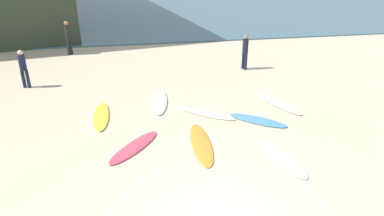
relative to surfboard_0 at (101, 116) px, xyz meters
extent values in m
cube|color=#426675|center=(2.78, 30.08, 0.00)|extent=(120.00, 40.00, 0.08)
ellipsoid|color=yellow|center=(0.00, 0.00, 0.00)|extent=(0.57, 2.42, 0.08)
ellipsoid|color=white|center=(5.08, -3.69, -0.01)|extent=(1.03, 2.23, 0.07)
ellipsoid|color=orange|center=(3.06, -2.51, -0.01)|extent=(0.72, 2.61, 0.06)
ellipsoid|color=#ECE2C5|center=(3.68, -0.44, -0.01)|extent=(2.04, 1.76, 0.06)
ellipsoid|color=white|center=(2.14, 0.83, 0.00)|extent=(0.85, 2.40, 0.08)
ellipsoid|color=#DD475C|center=(1.08, -2.35, 0.00)|extent=(1.79, 2.03, 0.07)
ellipsoid|color=#5091D3|center=(5.28, -1.32, 0.00)|extent=(1.91, 1.71, 0.07)
ellipsoid|color=silver|center=(6.51, -0.07, 0.01)|extent=(1.33, 2.47, 0.09)
cylinder|color=#191E33|center=(-3.36, 3.54, 0.35)|extent=(0.14, 0.14, 0.77)
cylinder|color=#191E33|center=(-3.17, 3.49, 0.35)|extent=(0.14, 0.14, 0.77)
cylinder|color=#191E33|center=(-3.26, 3.52, 1.06)|extent=(0.35, 0.35, 0.64)
sphere|color=beige|center=(-3.26, 3.52, 1.48)|extent=(0.21, 0.21, 0.21)
cylinder|color=#191E33|center=(6.59, 4.39, 0.37)|extent=(0.14, 0.14, 0.81)
cylinder|color=#191E33|center=(6.66, 4.20, 0.37)|extent=(0.14, 0.14, 0.81)
cylinder|color=#191E33|center=(6.63, 4.30, 1.10)|extent=(0.36, 0.36, 0.67)
sphere|color=#9E7051|center=(6.63, 4.30, 1.55)|extent=(0.22, 0.22, 0.22)
cylinder|color=black|center=(-2.08, 8.66, 0.40)|extent=(0.14, 0.14, 0.88)
cylinder|color=black|center=(-2.20, 8.50, 0.40)|extent=(0.14, 0.14, 0.88)
cylinder|color=black|center=(-2.14, 8.58, 1.21)|extent=(0.39, 0.39, 0.74)
sphere|color=#9E7051|center=(-2.14, 8.58, 1.70)|extent=(0.24, 0.24, 0.24)
camera|label=1|loc=(1.16, -11.34, 5.25)|focal=32.46mm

